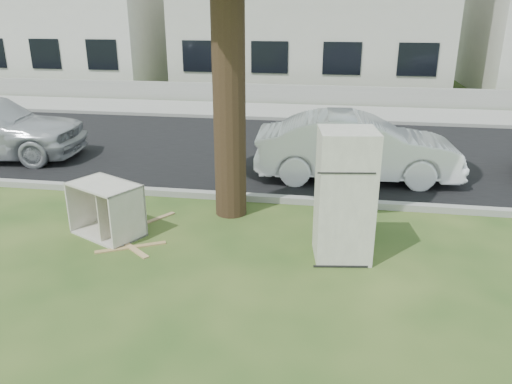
# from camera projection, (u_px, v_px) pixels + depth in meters

# --- Properties ---
(ground) EXTENTS (120.00, 120.00, 0.00)m
(ground) POSITION_uv_depth(u_px,v_px,m) (232.00, 263.00, 7.04)
(ground) COLOR #244318
(road) EXTENTS (120.00, 7.00, 0.01)m
(road) POSITION_uv_depth(u_px,v_px,m) (282.00, 150.00, 12.58)
(road) COLOR black
(road) RESTS_ON ground
(kerb_near) EXTENTS (120.00, 0.18, 0.12)m
(kerb_near) POSITION_uv_depth(u_px,v_px,m) (260.00, 201.00, 9.30)
(kerb_near) COLOR gray
(kerb_near) RESTS_ON ground
(kerb_far) EXTENTS (120.00, 0.18, 0.12)m
(kerb_far) POSITION_uv_depth(u_px,v_px,m) (295.00, 121.00, 15.87)
(kerb_far) COLOR gray
(kerb_far) RESTS_ON ground
(sidewalk) EXTENTS (120.00, 2.80, 0.01)m
(sidewalk) POSITION_uv_depth(u_px,v_px,m) (299.00, 112.00, 17.21)
(sidewalk) COLOR gray
(sidewalk) RESTS_ON ground
(low_wall) EXTENTS (120.00, 0.15, 0.70)m
(low_wall) POSITION_uv_depth(u_px,v_px,m) (302.00, 95.00, 18.57)
(low_wall) COLOR gray
(low_wall) RESTS_ON ground
(townhouse_left) EXTENTS (10.20, 8.16, 7.04)m
(townhouse_left) POSITION_uv_depth(u_px,v_px,m) (62.00, 5.00, 23.85)
(townhouse_left) COLOR beige
(townhouse_left) RESTS_ON ground
(townhouse_center) EXTENTS (11.22, 8.16, 7.44)m
(townhouse_center) POSITION_uv_depth(u_px,v_px,m) (314.00, 0.00, 21.94)
(townhouse_center) COLOR beige
(townhouse_center) RESTS_ON ground
(fridge) EXTENTS (0.86, 0.82, 1.87)m
(fridge) POSITION_uv_depth(u_px,v_px,m) (345.00, 196.00, 6.92)
(fridge) COLOR silver
(fridge) RESTS_ON ground
(cabinet) EXTENTS (1.27, 1.09, 0.85)m
(cabinet) POSITION_uv_depth(u_px,v_px,m) (106.00, 209.00, 7.79)
(cabinet) COLOR silver
(cabinet) RESTS_ON ground
(plank_a) EXTENTS (0.96, 0.57, 0.02)m
(plank_a) POSITION_uv_depth(u_px,v_px,m) (131.00, 247.00, 7.47)
(plank_a) COLOR #A78751
(plank_a) RESTS_ON ground
(plank_b) EXTENTS (0.77, 0.64, 0.02)m
(plank_b) POSITION_uv_depth(u_px,v_px,m) (131.00, 247.00, 7.47)
(plank_b) COLOR tan
(plank_b) RESTS_ON ground
(plank_c) EXTENTS (0.48, 0.70, 0.02)m
(plank_c) POSITION_uv_depth(u_px,v_px,m) (156.00, 219.00, 8.47)
(plank_c) COLOR #9D8057
(plank_c) RESTS_ON ground
(car_center) EXTENTS (4.23, 1.71, 1.37)m
(car_center) POSITION_uv_depth(u_px,v_px,m) (357.00, 147.00, 10.29)
(car_center) COLOR white
(car_center) RESTS_ON ground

